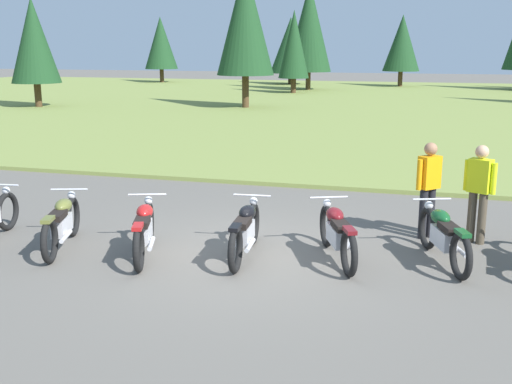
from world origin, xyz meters
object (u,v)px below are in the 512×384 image
Objects in this scene: rider_in_hivis_vest at (479,188)px; rider_with_back_turned at (429,184)px; motorcycle_black at (245,230)px; motorcycle_olive at (62,223)px; motorcycle_british_green at (443,235)px; motorcycle_red at (144,229)px; motorcycle_maroon at (337,233)px.

rider_in_hivis_vest and rider_with_back_turned have the same top height.
motorcycle_black is 1.26× the size of rider_in_hivis_vest.
motorcycle_black is 3.32m from rider_with_back_turned.
motorcycle_olive and motorcycle_black have the same top height.
motorcycle_olive is at bearing -170.88° from motorcycle_british_green.
rider_in_hivis_vest is (3.54, 1.75, 0.51)m from motorcycle_black.
motorcycle_black is at bearing 7.61° from motorcycle_olive.
motorcycle_black is 3.98m from rider_in_hivis_vest.
motorcycle_olive is 1.22× the size of rider_in_hivis_vest.
rider_in_hivis_vest is at bearing 22.73° from motorcycle_red.
motorcycle_olive is 1.01× the size of motorcycle_red.
rider_with_back_turned is at bearing 101.79° from motorcycle_british_green.
motorcycle_maroon is at bearing 10.09° from motorcycle_black.
motorcycle_maroon is 0.98× the size of motorcycle_british_green.
motorcycle_british_green is (2.99, 0.56, 0.00)m from motorcycle_black.
motorcycle_olive is 0.97× the size of motorcycle_black.
rider_in_hivis_vest is (5.09, 2.13, 0.51)m from motorcycle_red.
motorcycle_maroon is (2.95, 0.63, 0.00)m from motorcycle_red.
motorcycle_red and motorcycle_maroon have the same top height.
motorcycle_black and motorcycle_british_green have the same top height.
motorcycle_british_green is at bearing 10.63° from motorcycle_black.
motorcycle_olive and motorcycle_maroon have the same top height.
motorcycle_red is 0.96× the size of motorcycle_black.
rider_with_back_turned is (-0.26, 1.26, 0.51)m from motorcycle_british_green.
motorcycle_black and motorcycle_maroon have the same top height.
rider_with_back_turned is at bearing 175.08° from rider_in_hivis_vest.
motorcycle_olive is 1.22× the size of rider_with_back_turned.
motorcycle_olive is 6.17m from rider_with_back_turned.
motorcycle_maroon is at bearing 8.40° from motorcycle_olive.
motorcycle_olive is 4.47m from motorcycle_maroon.
rider_in_hivis_vest is at bearing -4.92° from rider_with_back_turned.
motorcycle_red is 1.59m from motorcycle_black.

